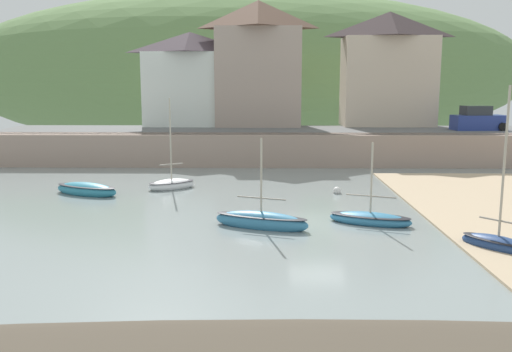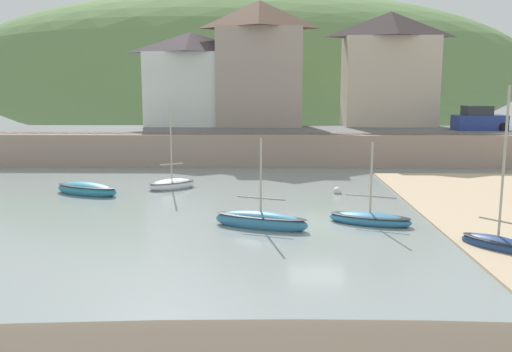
# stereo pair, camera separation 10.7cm
# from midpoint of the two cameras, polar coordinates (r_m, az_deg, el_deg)

# --- Properties ---
(ground) EXTENTS (48.00, 41.00, 0.61)m
(ground) POSITION_cam_midpoint_polar(r_m,az_deg,el_deg) (16.24, 14.49, -12.48)
(ground) COLOR gray
(quay_seawall) EXTENTS (48.00, 9.40, 2.40)m
(quay_seawall) POSITION_cam_midpoint_polar(r_m,az_deg,el_deg) (42.01, 4.10, 3.00)
(quay_seawall) COLOR gray
(quay_seawall) RESTS_ON ground
(hillside_backdrop) EXTENTS (80.00, 44.00, 21.62)m
(hillside_backdrop) POSITION_cam_midpoint_polar(r_m,az_deg,el_deg) (79.46, -1.73, 10.62)
(hillside_backdrop) COLOR #63854C
(hillside_backdrop) RESTS_ON ground
(waterfront_building_left) EXTENTS (8.12, 4.97, 8.13)m
(waterfront_building_left) POSITION_cam_midpoint_polar(r_m,az_deg,el_deg) (49.81, -6.83, 9.96)
(waterfront_building_left) COLOR silver
(waterfront_building_left) RESTS_ON ground
(waterfront_building_centre) EXTENTS (7.58, 5.71, 10.78)m
(waterfront_building_centre) POSITION_cam_midpoint_polar(r_m,az_deg,el_deg) (49.40, 0.18, 11.59)
(waterfront_building_centre) COLOR tan
(waterfront_building_centre) RESTS_ON ground
(waterfront_building_right) EXTENTS (8.15, 4.54, 9.81)m
(waterfront_building_right) POSITION_cam_midpoint_polar(r_m,az_deg,el_deg) (50.53, 13.42, 10.74)
(waterfront_building_right) COLOR beige
(waterfront_building_right) RESTS_ON ground
(sailboat_far_left) EXTENTS (3.11, 2.66, 5.47)m
(sailboat_far_left) POSITION_cam_midpoint_polar(r_m,az_deg,el_deg) (32.97, -8.79, -0.83)
(sailboat_far_left) COLOR white
(sailboat_far_left) RESTS_ON ground
(sailboat_nearest_shore) EXTENTS (3.83, 2.44, 3.77)m
(sailboat_nearest_shore) POSITION_cam_midpoint_polar(r_m,az_deg,el_deg) (25.05, 11.57, -4.34)
(sailboat_nearest_shore) COLOR teal
(sailboat_nearest_shore) RESTS_ON ground
(sailboat_blue_trim) EXTENTS (4.32, 2.41, 4.08)m
(sailboat_blue_trim) POSITION_cam_midpoint_polar(r_m,az_deg,el_deg) (23.89, 0.41, -4.65)
(sailboat_blue_trim) COLOR teal
(sailboat_blue_trim) RESTS_ON ground
(fishing_boat_green) EXTENTS (2.58, 2.78, 6.26)m
(fishing_boat_green) POSITION_cam_midpoint_polar(r_m,az_deg,el_deg) (22.57, 23.59, -6.35)
(fishing_boat_green) COLOR navy
(fishing_boat_green) RESTS_ON ground
(dinghy_open_wooden) EXTENTS (4.22, 2.84, 0.87)m
(dinghy_open_wooden) POSITION_cam_midpoint_polar(r_m,az_deg,el_deg) (32.34, -17.18, -1.36)
(dinghy_open_wooden) COLOR teal
(dinghy_open_wooden) RESTS_ON ground
(parked_car_near_slipway) EXTENTS (4.24, 2.06, 1.95)m
(parked_car_near_slipway) POSITION_cam_midpoint_polar(r_m,az_deg,el_deg) (48.11, 21.84, 5.38)
(parked_car_near_slipway) COLOR navy
(parked_car_near_slipway) RESTS_ON ground
(mooring_buoy) EXTENTS (0.47, 0.47, 0.47)m
(mooring_buoy) POSITION_cam_midpoint_polar(r_m,az_deg,el_deg) (31.53, 8.26, -1.53)
(mooring_buoy) COLOR silver
(mooring_buoy) RESTS_ON ground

